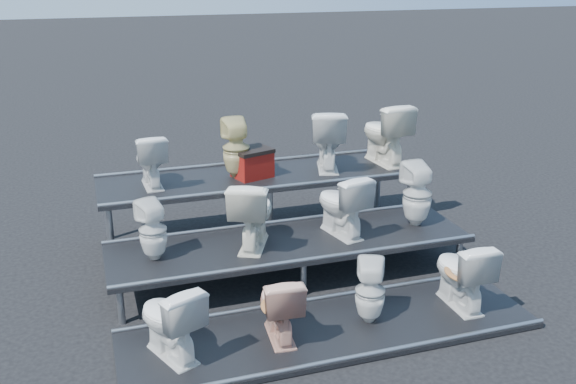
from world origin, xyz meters
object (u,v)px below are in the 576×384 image
object	(u,v)px
toilet_9	(236,148)
toilet_11	(385,133)
toilet_7	(417,194)
red_crate	(252,165)
toilet_2	(370,291)
toilet_0	(169,320)
toilet_4	(153,230)
toilet_8	(150,160)
toilet_3	(461,272)
toilet_5	(252,213)
toilet_6	(341,204)
toilet_1	(279,305)
toilet_10	(328,139)

from	to	relation	value
toilet_9	toilet_11	distance (m)	2.11
toilet_7	red_crate	world-z (taller)	toilet_7
toilet_2	toilet_9	size ratio (longest dim) A/B	0.86
toilet_0	toilet_4	size ratio (longest dim) A/B	1.13
toilet_7	toilet_9	distance (m)	2.37
toilet_8	red_crate	world-z (taller)	toilet_8
toilet_2	toilet_8	xyz separation A→B (m)	(-1.84, 2.60, 0.80)
toilet_0	toilet_3	xyz separation A→B (m)	(3.06, 0.00, 0.01)
toilet_4	toilet_9	world-z (taller)	toilet_9
toilet_5	toilet_3	bearing A→B (deg)	170.89
toilet_6	toilet_7	bearing A→B (deg)	167.31
toilet_1	red_crate	bearing A→B (deg)	-94.72
toilet_4	toilet_6	world-z (taller)	toilet_6
toilet_8	toilet_9	distance (m)	1.10
toilet_11	red_crate	xyz separation A→B (m)	(-1.92, -0.04, -0.26)
toilet_6	red_crate	distance (m)	1.47
red_crate	toilet_2	bearing A→B (deg)	-95.72
toilet_5	toilet_10	size ratio (longest dim) A/B	0.97
toilet_7	toilet_9	size ratio (longest dim) A/B	1.01
toilet_1	toilet_6	size ratio (longest dim) A/B	0.91
toilet_2	toilet_4	size ratio (longest dim) A/B	1.01
toilet_6	toilet_9	world-z (taller)	toilet_9
toilet_9	toilet_8	bearing A→B (deg)	0.03
toilet_5	toilet_11	world-z (taller)	toilet_11
toilet_0	toilet_1	size ratio (longest dim) A/B	1.09
toilet_2	toilet_4	world-z (taller)	toilet_4
toilet_5	toilet_6	xyz separation A→B (m)	(1.08, 0.00, -0.02)
toilet_1	toilet_7	size ratio (longest dim) A/B	0.88
toilet_3	toilet_7	bearing A→B (deg)	-96.51
toilet_5	toilet_10	distance (m)	1.96
toilet_1	red_crate	world-z (taller)	red_crate
toilet_6	toilet_1	bearing A→B (deg)	35.33
toilet_7	toilet_11	bearing A→B (deg)	-98.56
toilet_3	red_crate	world-z (taller)	red_crate
toilet_4	toilet_6	size ratio (longest dim) A/B	0.88
toilet_10	toilet_5	bearing A→B (deg)	60.27
toilet_10	toilet_1	bearing A→B (deg)	77.63
toilet_10	toilet_7	bearing A→B (deg)	134.96
toilet_10	toilet_11	size ratio (longest dim) A/B	0.96
toilet_7	toilet_3	bearing A→B (deg)	82.07
toilet_0	toilet_5	bearing A→B (deg)	-154.12
toilet_4	toilet_6	distance (m)	2.19
toilet_9	red_crate	xyz separation A→B (m)	(0.20, -0.04, -0.23)
toilet_5	toilet_9	distance (m)	1.36
toilet_7	toilet_9	xyz separation A→B (m)	(-1.94, 1.30, 0.40)
toilet_6	toilet_8	world-z (taller)	toilet_8
toilet_6	red_crate	world-z (taller)	toilet_6
toilet_7	toilet_5	bearing A→B (deg)	-1.02
toilet_1	toilet_6	xyz separation A→B (m)	(1.17, 1.30, 0.43)
toilet_5	toilet_11	size ratio (longest dim) A/B	0.94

